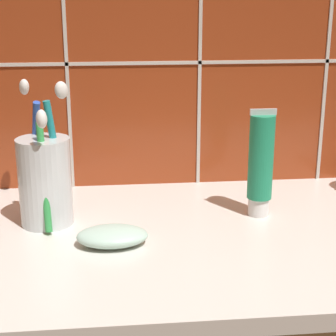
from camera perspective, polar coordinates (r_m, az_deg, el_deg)
name	(u,v)px	position (r cm, az deg, el deg)	size (l,w,h in cm)	color
sink_counter	(206,239)	(71.06, 3.85, -7.23)	(77.94, 39.59, 2.00)	silver
tile_wall_backsplash	(187,16)	(84.59, 1.89, 15.14)	(87.94, 1.72, 54.63)	#933819
toothbrush_cup	(45,178)	(72.85, -12.38, -1.04)	(7.57, 13.83, 18.28)	silver
toothpaste_tube	(261,164)	(74.44, 9.40, 0.44)	(3.45, 3.28, 14.47)	white
soap_bar	(112,236)	(66.97, -5.67, -6.89)	(8.46, 5.57, 2.21)	silver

